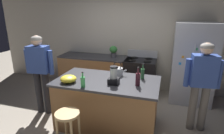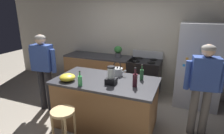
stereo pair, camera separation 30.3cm
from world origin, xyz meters
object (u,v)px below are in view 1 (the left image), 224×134
object	(u,v)px
refrigerator	(193,63)
person_by_sink_right	(202,80)
blender_appliance	(114,77)
mixing_bowl	(68,79)
bottle_soda	(83,82)
potted_plant	(113,51)
bottle_olive_oil	(143,73)
tea_kettle	(118,71)
person_by_island_left	(40,68)
bottle_wine	(138,79)
bar_stool	(68,121)
kitchen_island	(107,103)
stove_range	(140,77)

from	to	relation	value
refrigerator	person_by_sink_right	bearing A→B (deg)	-89.05
blender_appliance	mixing_bowl	size ratio (longest dim) A/B	1.12
person_by_sink_right	bottle_soda	size ratio (longest dim) A/B	6.19
potted_plant	refrigerator	bearing A→B (deg)	-1.53
blender_appliance	bottle_olive_oil	distance (m)	0.57
person_by_sink_right	tea_kettle	xyz separation A→B (m)	(-1.46, -0.04, 0.02)
person_by_island_left	person_by_sink_right	size ratio (longest dim) A/B	1.02
person_by_sink_right	bottle_soda	bearing A→B (deg)	-158.20
refrigerator	bottle_wine	distance (m)	1.88
mixing_bowl	potted_plant	bearing A→B (deg)	81.96
person_by_island_left	bar_stool	bearing A→B (deg)	-38.42
refrigerator	tea_kettle	xyz separation A→B (m)	(-1.44, -1.20, 0.07)
refrigerator	potted_plant	xyz separation A→B (m)	(-1.89, 0.05, 0.16)
bar_stool	bottle_soda	size ratio (longest dim) A/B	2.54
tea_kettle	bottle_wine	bearing A→B (deg)	-41.29
refrigerator	bottle_olive_oil	world-z (taller)	refrigerator
bottle_wine	person_by_island_left	bearing A→B (deg)	176.08
bar_stool	bottle_soda	world-z (taller)	bottle_soda
kitchen_island	bottle_wine	bearing A→B (deg)	-9.36
bottle_olive_oil	person_by_sink_right	bearing A→B (deg)	5.21
potted_plant	bottle_olive_oil	world-z (taller)	potted_plant
person_by_sink_right	bar_stool	bearing A→B (deg)	-149.46
bar_stool	potted_plant	xyz separation A→B (m)	(0.01, 2.35, 0.57)
kitchen_island	bottle_soda	xyz separation A→B (m)	(-0.27, -0.40, 0.54)
refrigerator	bottle_olive_oil	size ratio (longest dim) A/B	6.61
kitchen_island	bottle_wine	world-z (taller)	bottle_wine
kitchen_island	bottle_soda	distance (m)	0.73
blender_appliance	bottle_wine	distance (m)	0.40
person_by_island_left	blender_appliance	bearing A→B (deg)	-6.29
potted_plant	bottle_soda	xyz separation A→B (m)	(0.07, -1.95, -0.08)
bottle_soda	tea_kettle	size ratio (longest dim) A/B	0.93
stove_range	bar_stool	world-z (taller)	stove_range
bottle_wine	tea_kettle	world-z (taller)	bottle_wine
person_by_island_left	bottle_wine	world-z (taller)	person_by_island_left
person_by_island_left	person_by_sink_right	distance (m)	2.99
bottle_wine	person_by_sink_right	bearing A→B (deg)	22.83
refrigerator	tea_kettle	size ratio (longest dim) A/B	6.62
blender_appliance	mixing_bowl	xyz separation A→B (m)	(-0.75, -0.15, -0.07)
stove_range	bottle_wine	distance (m)	1.72
person_by_sink_right	mixing_bowl	world-z (taller)	person_by_sink_right
person_by_island_left	bottle_soda	world-z (taller)	person_by_island_left
person_by_sink_right	bottle_olive_oil	xyz separation A→B (m)	(-0.99, -0.09, 0.04)
bottle_wine	tea_kettle	xyz separation A→B (m)	(-0.44, 0.39, -0.04)
bar_stool	bottle_soda	xyz separation A→B (m)	(0.08, 0.40, 0.49)
person_by_sink_right	blender_appliance	bearing A→B (deg)	-161.71
person_by_sink_right	kitchen_island	bearing A→B (deg)	-167.86
bottle_olive_oil	bottle_wine	xyz separation A→B (m)	(-0.03, -0.34, 0.02)
stove_range	blender_appliance	size ratio (longest dim) A/B	3.54
mixing_bowl	person_by_island_left	bearing A→B (deg)	158.17
blender_appliance	refrigerator	bearing A→B (deg)	49.46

